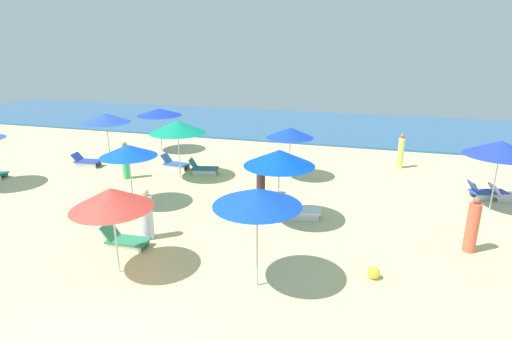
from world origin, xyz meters
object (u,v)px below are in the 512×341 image
(lounge_chair_8_0, at_px, (124,239))
(beachgoer_5, at_px, (147,216))
(umbrella_1, at_px, (290,133))
(umbrella_9, at_px, (177,127))
(umbrella_0, at_px, (501,148))
(umbrella_7, at_px, (279,158))
(beachgoer_3, at_px, (261,177))
(lounge_chair_0_0, at_px, (507,195))
(umbrella_2, at_px, (159,112))
(lounge_chair_9_0, at_px, (175,164))
(umbrella_6, at_px, (106,118))
(umbrella_4, at_px, (128,151))
(umbrella_5, at_px, (257,197))
(beachgoer_0, at_px, (126,161))
(lounge_chair_0_1, at_px, (486,192))
(lounge_chair_6_0, at_px, (86,161))
(beachgoer_2, at_px, (472,226))
(lounge_chair_7_0, at_px, (298,210))
(umbrella_8, at_px, (111,198))
(beachgoer_1, at_px, (401,152))
(lounge_chair_9_1, at_px, (203,168))
(beach_ball_0, at_px, (374,273))

(lounge_chair_8_0, bearing_deg, beachgoer_5, -32.74)
(umbrella_1, height_order, umbrella_9, umbrella_9)
(umbrella_0, relative_size, umbrella_7, 1.01)
(beachgoer_3, bearing_deg, lounge_chair_0_0, 43.40)
(umbrella_2, height_order, umbrella_9, umbrella_9)
(lounge_chair_9_0, bearing_deg, lounge_chair_8_0, -158.53)
(umbrella_6, bearing_deg, umbrella_4, -48.34)
(umbrella_5, relative_size, beachgoer_0, 1.55)
(lounge_chair_0_1, xyz_separation_m, lounge_chair_6_0, (-17.86, -0.75, 0.03))
(umbrella_7, distance_m, beachgoer_0, 8.24)
(umbrella_2, bearing_deg, beachgoer_2, -28.85)
(umbrella_7, relative_size, beachgoer_0, 1.53)
(umbrella_1, relative_size, lounge_chair_7_0, 1.47)
(lounge_chair_8_0, bearing_deg, umbrella_2, 19.66)
(umbrella_4, bearing_deg, umbrella_5, -32.36)
(umbrella_8, distance_m, beachgoer_1, 14.26)
(umbrella_4, relative_size, umbrella_7, 0.92)
(lounge_chair_0_0, distance_m, beachgoer_2, 5.34)
(lounge_chair_0_0, bearing_deg, umbrella_6, 72.36)
(lounge_chair_6_0, bearing_deg, lounge_chair_0_1, -93.88)
(umbrella_4, bearing_deg, umbrella_8, -62.18)
(lounge_chair_9_1, bearing_deg, beachgoer_1, -79.67)
(beach_ball_0, bearing_deg, umbrella_0, 55.56)
(umbrella_1, xyz_separation_m, lounge_chair_8_0, (-3.42, -7.68, -1.85))
(umbrella_7, relative_size, lounge_chair_7_0, 1.63)
(lounge_chair_9_1, bearing_deg, umbrella_1, -94.50)
(lounge_chair_7_0, height_order, beach_ball_0, lounge_chair_7_0)
(umbrella_2, relative_size, umbrella_8, 1.03)
(umbrella_8, bearing_deg, lounge_chair_9_0, 107.76)
(umbrella_6, height_order, beachgoer_5, umbrella_6)
(umbrella_7, bearing_deg, lounge_chair_0_1, 31.92)
(umbrella_1, height_order, lounge_chair_8_0, umbrella_1)
(beachgoer_3, relative_size, beachgoer_5, 1.00)
(beachgoer_0, bearing_deg, umbrella_8, 79.43)
(lounge_chair_9_0, bearing_deg, beachgoer_5, -154.06)
(umbrella_0, height_order, umbrella_7, umbrella_0)
(lounge_chair_8_0, relative_size, umbrella_9, 0.53)
(beach_ball_0, bearing_deg, umbrella_1, 116.86)
(umbrella_4, xyz_separation_m, umbrella_7, (5.56, 0.02, 0.16))
(beachgoer_0, height_order, beachgoer_3, beachgoer_0)
(umbrella_9, bearing_deg, beachgoer_3, -14.61)
(umbrella_0, relative_size, beachgoer_0, 1.55)
(umbrella_0, bearing_deg, umbrella_2, 164.79)
(beach_ball_0, bearing_deg, umbrella_6, 149.46)
(lounge_chair_0_0, relative_size, lounge_chair_9_0, 1.14)
(umbrella_1, bearing_deg, beachgoer_2, -38.61)
(umbrella_1, bearing_deg, lounge_chair_0_1, -1.67)
(beachgoer_2, relative_size, beach_ball_0, 5.15)
(umbrella_2, xyz_separation_m, umbrella_4, (2.92, -7.54, -0.07))
(umbrella_2, height_order, lounge_chair_7_0, umbrella_2)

